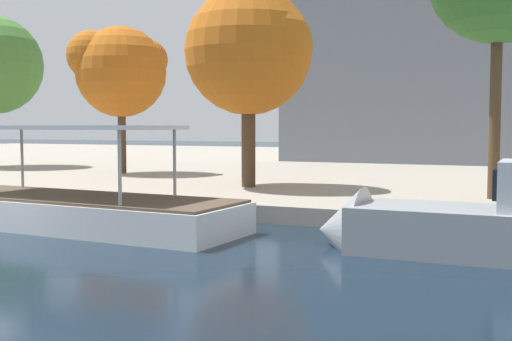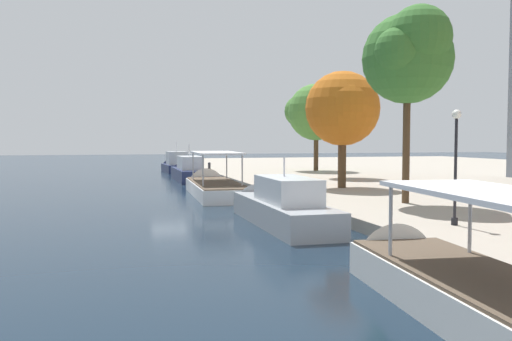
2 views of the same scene
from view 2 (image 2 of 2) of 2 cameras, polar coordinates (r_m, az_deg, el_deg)
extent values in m
plane|color=#142333|center=(40.47, -8.90, -2.61)|extent=(220.00, 220.00, 0.00)
cube|color=navy|center=(69.43, -8.16, 0.05)|extent=(6.76, 3.15, 1.40)
cone|color=navy|center=(73.10, -8.62, 0.20)|extent=(1.32, 2.76, 2.71)
cube|color=silver|center=(68.87, -8.10, 1.27)|extent=(3.09, 2.42, 1.60)
cube|color=black|center=(70.02, -8.25, 1.37)|extent=(0.89, 2.18, 0.96)
cylinder|color=silver|center=(69.17, -8.15, 2.43)|extent=(0.08, 0.08, 1.19)
cube|color=navy|center=(55.28, -6.87, -0.62)|extent=(9.98, 2.65, 1.54)
cone|color=navy|center=(60.61, -7.54, -0.28)|extent=(1.22, 2.46, 2.45)
cube|color=silver|center=(54.47, -6.78, 0.80)|extent=(4.50, 2.10, 1.26)
cube|color=black|center=(56.19, -7.02, 0.94)|extent=(1.21, 1.95, 0.75)
cylinder|color=silver|center=(54.92, -6.86, 2.10)|extent=(0.08, 0.08, 1.20)
cube|color=white|center=(40.17, -4.12, -2.30)|extent=(11.85, 3.79, 1.39)
cone|color=white|center=(46.45, -5.23, -1.55)|extent=(1.53, 3.01, 2.95)
cube|color=brown|center=(40.10, -4.12, -1.25)|extent=(11.61, 3.61, 0.08)
cylinder|color=#B2B2B7|center=(43.07, -6.46, 0.46)|extent=(0.10, 0.10, 2.05)
cylinder|color=#B2B2B7|center=(43.42, -3.02, 0.50)|extent=(0.10, 0.10, 2.05)
cylinder|color=#B2B2B7|center=(36.67, -5.44, -0.01)|extent=(0.10, 0.10, 2.05)
cylinder|color=#B2B2B7|center=(37.08, -1.42, 0.03)|extent=(0.10, 0.10, 2.05)
cube|color=silver|center=(39.99, -4.13, 1.82)|extent=(7.39, 3.33, 0.12)
cube|color=#9EA3A8|center=(26.61, 2.73, -4.78)|extent=(10.00, 2.54, 1.56)
cone|color=#9EA3A8|center=(31.76, -0.22, -3.47)|extent=(1.20, 2.40, 2.40)
cube|color=silver|center=(25.75, 3.24, -1.99)|extent=(4.50, 2.02, 1.17)
cube|color=black|center=(27.40, 2.10, -1.55)|extent=(1.20, 1.89, 0.70)
cylinder|color=silver|center=(26.15, 2.91, 0.38)|extent=(0.08, 0.08, 0.91)
cube|color=silver|center=(13.56, 23.10, -13.62)|extent=(10.83, 3.80, 1.43)
cone|color=silver|center=(18.55, 13.27, -8.90)|extent=(1.63, 2.68, 2.56)
cube|color=brown|center=(13.36, 23.18, -10.53)|extent=(10.61, 3.64, 0.08)
cylinder|color=#B2B2B7|center=(15.19, 13.61, -5.02)|extent=(0.10, 0.10, 1.84)
cylinder|color=#B2B2B7|center=(16.22, 21.06, -4.63)|extent=(0.10, 0.10, 1.84)
cube|color=silver|center=(13.05, 23.37, -2.21)|extent=(6.79, 3.21, 0.12)
cylinder|color=#2D2D33|center=(64.25, -4.80, 0.37)|extent=(0.30, 0.30, 0.59)
sphere|color=#2D2D33|center=(64.23, -4.80, 0.71)|extent=(0.33, 0.33, 0.33)
cylinder|color=black|center=(24.02, 19.74, -0.15)|extent=(0.12, 0.12, 4.34)
sphere|color=white|center=(24.00, 19.84, 5.44)|extent=(0.37, 0.37, 0.37)
cylinder|color=black|center=(24.21, 19.64, -4.93)|extent=(0.26, 0.26, 0.30)
cylinder|color=#4C3823|center=(61.94, 6.16, 1.89)|extent=(0.52, 0.52, 4.12)
sphere|color=#4C8438|center=(61.99, 6.19, 5.96)|extent=(6.25, 6.25, 6.25)
sphere|color=#4C8438|center=(62.86, 4.56, 6.07)|extent=(3.58, 3.58, 3.58)
sphere|color=#4C8438|center=(61.88, 6.72, 6.46)|extent=(3.02, 3.02, 3.02)
cylinder|color=#4C3823|center=(40.50, 8.79, 0.85)|extent=(0.59, 0.59, 3.69)
sphere|color=#BC6019|center=(40.53, 8.84, 6.30)|extent=(5.34, 5.34, 5.34)
sphere|color=#BC6019|center=(41.81, 9.23, 5.87)|extent=(3.43, 3.43, 3.43)
sphere|color=#BC6019|center=(39.62, 9.20, 6.52)|extent=(3.72, 3.72, 3.72)
cylinder|color=#4C3823|center=(51.12, 8.94, 1.33)|extent=(0.44, 0.44, 3.67)
sphere|color=#BC6019|center=(51.13, 8.98, 5.45)|extent=(4.90, 4.90, 4.90)
sphere|color=#BC6019|center=(51.89, 7.46, 6.37)|extent=(2.66, 2.66, 2.66)
sphere|color=#BC6019|center=(50.34, 10.27, 6.21)|extent=(2.28, 2.28, 2.28)
cylinder|color=#4C3823|center=(31.51, 15.12, 2.23)|extent=(0.39, 0.39, 6.03)
sphere|color=#38702D|center=(31.81, 15.25, 11.01)|extent=(4.90, 4.90, 4.90)
sphere|color=#38702D|center=(30.28, 14.34, 11.80)|extent=(2.45, 2.45, 2.45)
sphere|color=#38702D|center=(30.94, 16.38, 12.97)|extent=(3.35, 3.35, 3.35)
camera|label=1|loc=(26.95, -32.53, 0.67)|focal=44.90mm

